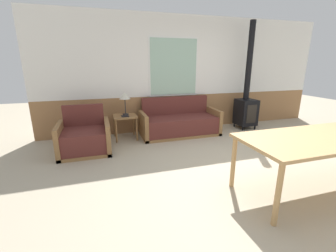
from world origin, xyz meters
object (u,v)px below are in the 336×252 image
object	(u,v)px
couch	(180,124)
dining_table	(325,141)
table_lamp	(125,97)
armchair	(85,139)
side_table	(125,120)
wood_stove	(246,102)

from	to	relation	value
couch	dining_table	distance (m)	2.97
table_lamp	armchair	bearing A→B (deg)	-143.45
side_table	armchair	bearing A→B (deg)	-146.51
couch	wood_stove	world-z (taller)	wood_stove
wood_stove	armchair	bearing A→B (deg)	-172.82
couch	armchair	size ratio (longest dim) A/B	1.95
armchair	table_lamp	distance (m)	1.25
side_table	wood_stove	world-z (taller)	wood_stove
armchair	side_table	distance (m)	1.00
couch	dining_table	size ratio (longest dim) A/B	0.82
couch	table_lamp	size ratio (longest dim) A/B	3.65
side_table	table_lamp	size ratio (longest dim) A/B	1.07
side_table	wood_stove	bearing A→B (deg)	-1.13
couch	table_lamp	xyz separation A→B (m)	(-1.21, 0.16, 0.66)
dining_table	table_lamp	bearing A→B (deg)	126.16
wood_stove	side_table	bearing A→B (deg)	178.87
armchair	dining_table	size ratio (longest dim) A/B	0.42
couch	side_table	bearing A→B (deg)	176.67
armchair	wood_stove	size ratio (longest dim) A/B	0.36
side_table	dining_table	bearing A→B (deg)	-52.66
table_lamp	dining_table	size ratio (longest dim) A/B	0.22
couch	armchair	bearing A→B (deg)	-167.10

